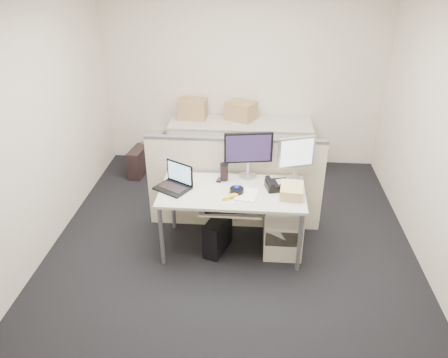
# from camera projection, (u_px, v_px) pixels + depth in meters

# --- Properties ---
(floor) EXTENTS (4.00, 4.50, 0.01)m
(floor) POSITION_uv_depth(u_px,v_px,m) (232.00, 247.00, 4.86)
(floor) COLOR black
(floor) RESTS_ON ground
(wall_back) EXTENTS (4.00, 0.02, 2.70)m
(wall_back) POSITION_uv_depth(u_px,v_px,m) (242.00, 74.00, 6.18)
(wall_back) COLOR beige
(wall_back) RESTS_ON ground
(wall_front) EXTENTS (4.00, 0.02, 2.70)m
(wall_front) POSITION_uv_depth(u_px,v_px,m) (206.00, 304.00, 2.24)
(wall_front) COLOR beige
(wall_front) RESTS_ON ground
(wall_left) EXTENTS (0.02, 4.50, 2.70)m
(wall_left) POSITION_uv_depth(u_px,v_px,m) (33.00, 129.00, 4.35)
(wall_left) COLOR beige
(wall_left) RESTS_ON ground
(wall_right) EXTENTS (0.02, 4.50, 2.70)m
(wall_right) POSITION_uv_depth(u_px,v_px,m) (446.00, 141.00, 4.07)
(wall_right) COLOR beige
(wall_right) RESTS_ON ground
(desk) EXTENTS (1.50, 0.75, 0.73)m
(desk) POSITION_uv_depth(u_px,v_px,m) (232.00, 196.00, 4.54)
(desk) COLOR #AFACA4
(desk) RESTS_ON floor
(keyboard_tray) EXTENTS (0.62, 0.32, 0.02)m
(keyboard_tray) POSITION_uv_depth(u_px,v_px,m) (231.00, 209.00, 4.40)
(keyboard_tray) COLOR #AFACA4
(keyboard_tray) RESTS_ON desk
(drawer_pedestal) EXTENTS (0.40, 0.55, 0.65)m
(drawer_pedestal) POSITION_uv_depth(u_px,v_px,m) (283.00, 223.00, 4.71)
(drawer_pedestal) COLOR beige
(drawer_pedestal) RESTS_ON floor
(cubicle_partition) EXTENTS (2.00, 0.06, 1.10)m
(cubicle_partition) POSITION_uv_depth(u_px,v_px,m) (234.00, 185.00, 4.98)
(cubicle_partition) COLOR beige
(cubicle_partition) RESTS_ON floor
(back_counter) EXTENTS (2.00, 0.60, 0.72)m
(back_counter) POSITION_uv_depth(u_px,v_px,m) (240.00, 147.00, 6.38)
(back_counter) COLOR beige
(back_counter) RESTS_ON floor
(monitor_main) EXTENTS (0.54, 0.28, 0.52)m
(monitor_main) POSITION_uv_depth(u_px,v_px,m) (248.00, 155.00, 4.65)
(monitor_main) COLOR black
(monitor_main) RESTS_ON desk
(monitor_small) EXTENTS (0.44, 0.32, 0.49)m
(monitor_small) POSITION_uv_depth(u_px,v_px,m) (296.00, 159.00, 4.59)
(monitor_small) COLOR #B7B7BC
(monitor_small) RESTS_ON desk
(laptop) EXTENTS (0.42, 0.39, 0.26)m
(laptop) POSITION_uv_depth(u_px,v_px,m) (172.00, 178.00, 4.47)
(laptop) COLOR black
(laptop) RESTS_ON desk
(trackball) EXTENTS (0.15, 0.15, 0.06)m
(trackball) POSITION_uv_depth(u_px,v_px,m) (237.00, 191.00, 4.45)
(trackball) COLOR black
(trackball) RESTS_ON desk
(desk_phone) EXTENTS (0.27, 0.24, 0.07)m
(desk_phone) POSITION_uv_depth(u_px,v_px,m) (277.00, 185.00, 4.53)
(desk_phone) COLOR black
(desk_phone) RESTS_ON desk
(paper_stack) EXTENTS (0.24, 0.29, 0.01)m
(paper_stack) POSITION_uv_depth(u_px,v_px,m) (246.00, 194.00, 4.43)
(paper_stack) COLOR white
(paper_stack) RESTS_ON desk
(sticky_pad) EXTENTS (0.08, 0.08, 0.01)m
(sticky_pad) POSITION_uv_depth(u_px,v_px,m) (226.00, 199.00, 4.35)
(sticky_pad) COLOR gold
(sticky_pad) RESTS_ON desk
(travel_mug) EXTENTS (0.11, 0.11, 0.18)m
(travel_mug) POSITION_uv_depth(u_px,v_px,m) (224.00, 172.00, 4.66)
(travel_mug) COLOR black
(travel_mug) RESTS_ON desk
(banana) EXTENTS (0.19, 0.15, 0.04)m
(banana) POSITION_uv_depth(u_px,v_px,m) (231.00, 196.00, 4.37)
(banana) COLOR #FCFF37
(banana) RESTS_ON desk
(cellphone) EXTENTS (0.07, 0.10, 0.01)m
(cellphone) POSITION_uv_depth(u_px,v_px,m) (219.00, 180.00, 4.69)
(cellphone) COLOR black
(cellphone) RESTS_ON desk
(manila_folders) EXTENTS (0.25, 0.31, 0.11)m
(manila_folders) POSITION_uv_depth(u_px,v_px,m) (292.00, 191.00, 4.40)
(manila_folders) COLOR tan
(manila_folders) RESTS_ON desk
(keyboard) EXTENTS (0.43, 0.18, 0.02)m
(keyboard) POSITION_uv_depth(u_px,v_px,m) (226.00, 209.00, 4.36)
(keyboard) COLOR black
(keyboard) RESTS_ON keyboard_tray
(pc_tower_desk) EXTENTS (0.30, 0.45, 0.39)m
(pc_tower_desk) POSITION_uv_depth(u_px,v_px,m) (218.00, 235.00, 4.73)
(pc_tower_desk) COLOR black
(pc_tower_desk) RESTS_ON floor
(pc_tower_spare_dark) EXTENTS (0.23, 0.45, 0.40)m
(pc_tower_spare_dark) POSITION_uv_depth(u_px,v_px,m) (139.00, 162.00, 6.29)
(pc_tower_spare_dark) COLOR black
(pc_tower_spare_dark) RESTS_ON floor
(pc_tower_spare_silver) EXTENTS (0.26, 0.51, 0.45)m
(pc_tower_spare_silver) POSITION_uv_depth(u_px,v_px,m) (155.00, 149.00, 6.62)
(pc_tower_spare_silver) COLOR #B7B7BC
(pc_tower_spare_silver) RESTS_ON floor
(cardboard_box_left) EXTENTS (0.41, 0.32, 0.30)m
(cardboard_box_left) POSITION_uv_depth(u_px,v_px,m) (193.00, 109.00, 6.29)
(cardboard_box_left) COLOR #A18150
(cardboard_box_left) RESTS_ON back_counter
(cardboard_box_right) EXTENTS (0.48, 0.45, 0.28)m
(cardboard_box_right) POSITION_uv_depth(u_px,v_px,m) (241.00, 111.00, 6.24)
(cardboard_box_right) COLOR #A18150
(cardboard_box_right) RESTS_ON back_counter
(red_binder) EXTENTS (0.08, 0.27, 0.25)m
(red_binder) POSITION_uv_depth(u_px,v_px,m) (203.00, 112.00, 6.27)
(red_binder) COLOR maroon
(red_binder) RESTS_ON back_counter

